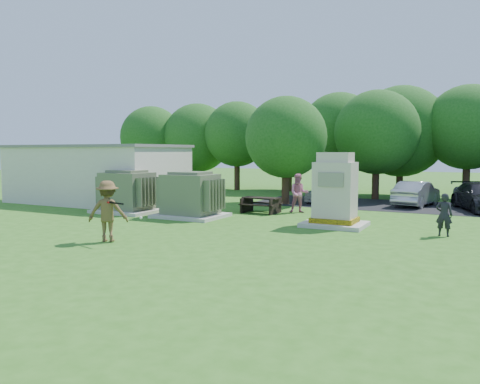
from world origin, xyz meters
The scene contains 15 objects.
ground centered at (0.00, 0.00, 0.00)m, with size 120.00×120.00×0.00m, color #2D6619.
service_building centered at (-11.00, 7.00, 1.60)m, with size 10.00×5.00×3.20m, color beige.
service_building_roof centered at (-11.00, 7.00, 3.27)m, with size 10.20×5.20×0.15m, color slate.
parking_strip centered at (7.00, 13.50, 0.01)m, with size 20.00×6.00×0.01m, color #232326.
transformer_left centered at (-6.50, 4.50, 0.97)m, with size 3.00×2.40×2.07m.
transformer_right centered at (-2.80, 4.50, 0.97)m, with size 3.00×2.40×2.07m.
generator_cabinet centered at (3.75, 4.97, 1.29)m, with size 2.42×1.98×2.95m.
picnic_table centered at (-0.59, 7.31, 0.47)m, with size 1.78×1.33×0.76m.
batter centered at (-2.02, -1.59, 1.01)m, with size 1.31×0.75×2.03m, color brown.
person_by_generator centered at (7.79, 4.60, 0.76)m, with size 0.56×0.37×1.53m, color black.
person_at_picnic centered at (1.04, 8.19, 0.95)m, with size 0.93×0.72×1.91m, color #C16687.
car_white centered at (0.96, 13.51, 0.66)m, with size 1.55×3.85×1.31m, color silver.
car_silver_a centered at (5.73, 13.87, 0.68)m, with size 1.44×4.13×1.36m, color #B2B1B6.
batting_equipment centered at (-1.47, -1.71, 1.25)m, with size 1.32×0.53×0.55m.
tree_row centered at (1.75, 18.50, 4.15)m, with size 41.30×13.30×7.30m.
Camera 1 is at (8.97, -13.16, 2.99)m, focal length 35.00 mm.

